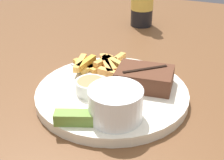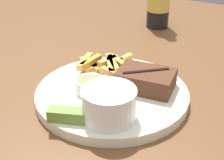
# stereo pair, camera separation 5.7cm
# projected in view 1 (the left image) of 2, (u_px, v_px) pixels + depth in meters

# --- Properties ---
(dining_table) EXTENTS (1.44, 1.50, 0.76)m
(dining_table) POSITION_uv_depth(u_px,v_px,m) (112.00, 124.00, 0.62)
(dining_table) COLOR brown
(dining_table) RESTS_ON ground_plane
(dinner_plate) EXTENTS (0.28, 0.28, 0.02)m
(dinner_plate) POSITION_uv_depth(u_px,v_px,m) (112.00, 94.00, 0.58)
(dinner_plate) COLOR silver
(dinner_plate) RESTS_ON dining_table
(steak_portion) EXTENTS (0.11, 0.08, 0.04)m
(steak_portion) POSITION_uv_depth(u_px,v_px,m) (145.00, 78.00, 0.58)
(steak_portion) COLOR #512D1E
(steak_portion) RESTS_ON dinner_plate
(fries_pile) EXTENTS (0.14, 0.13, 0.02)m
(fries_pile) POSITION_uv_depth(u_px,v_px,m) (101.00, 65.00, 0.64)
(fries_pile) COLOR gold
(fries_pile) RESTS_ON dinner_plate
(coleslaw_cup) EXTENTS (0.09, 0.09, 0.05)m
(coleslaw_cup) POSITION_uv_depth(u_px,v_px,m) (115.00, 102.00, 0.49)
(coleslaw_cup) COLOR white
(coleslaw_cup) RESTS_ON dinner_plate
(dipping_sauce_cup) EXTENTS (0.05, 0.05, 0.03)m
(dipping_sauce_cup) POSITION_uv_depth(u_px,v_px,m) (91.00, 86.00, 0.56)
(dipping_sauce_cup) COLOR silver
(dipping_sauce_cup) RESTS_ON dinner_plate
(pickle_spear) EXTENTS (0.07, 0.05, 0.02)m
(pickle_spear) POSITION_uv_depth(u_px,v_px,m) (77.00, 118.00, 0.48)
(pickle_spear) COLOR olive
(pickle_spear) RESTS_ON dinner_plate
(fork_utensil) EXTENTS (0.12, 0.08, 0.00)m
(fork_utensil) POSITION_uv_depth(u_px,v_px,m) (89.00, 74.00, 0.63)
(fork_utensil) COLOR #B7B7BC
(fork_utensil) RESTS_ON dinner_plate
(knife_utensil) EXTENTS (0.08, 0.16, 0.01)m
(knife_utensil) POSITION_uv_depth(u_px,v_px,m) (127.00, 83.00, 0.59)
(knife_utensil) COLOR #B7B7BC
(knife_utensil) RESTS_ON dinner_plate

